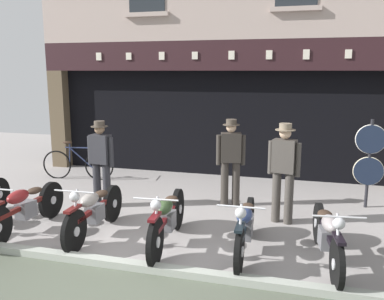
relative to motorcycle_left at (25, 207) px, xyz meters
The scene contains 12 objects.
shop_facade 6.71m from the motorcycle_left, 70.65° to the left, with size 9.32×4.42×6.11m.
motorcycle_left is the anchor object (origin of this frame).
motorcycle_center_left 1.17m from the motorcycle_left, ahead, with size 0.62×1.95×0.92m.
motorcycle_center 2.40m from the motorcycle_left, ahead, with size 0.62×2.04×0.93m.
motorcycle_center_right 3.56m from the motorcycle_left, ahead, with size 0.62×1.94×0.91m.
motorcycle_right 4.68m from the motorcycle_left, ahead, with size 0.62×1.99×0.91m.
salesman_left 1.70m from the motorcycle_left, 69.01° to the left, with size 0.56×0.32×1.67m.
shopkeeper_center 3.75m from the motorcycle_left, 36.81° to the left, with size 0.55×0.32×1.70m.
salesman_right 4.33m from the motorcycle_left, 21.14° to the left, with size 0.55×0.34×1.74m.
tyre_sign_pole 6.22m from the motorcycle_left, 26.81° to the left, with size 0.56×0.06×1.71m.
advert_board_near 4.77m from the motorcycle_left, 92.91° to the left, with size 0.78×0.03×0.89m.
leaning_bicycle 3.35m from the motorcycle_left, 106.52° to the left, with size 1.77×0.50×0.95m.
Camera 1 is at (2.11, -4.59, 2.60)m, focal length 38.31 mm.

